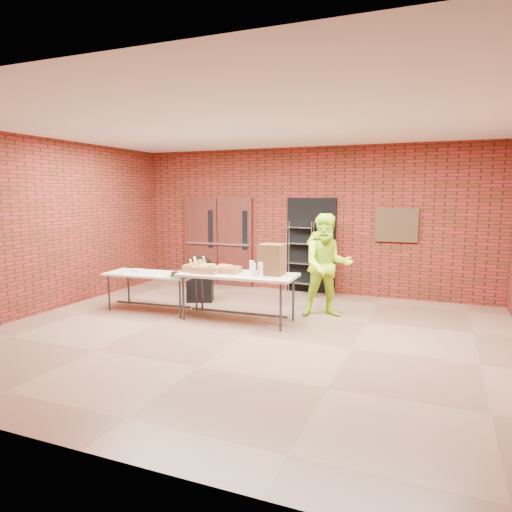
{
  "coord_description": "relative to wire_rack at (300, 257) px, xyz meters",
  "views": [
    {
      "loc": [
        2.75,
        -6.29,
        2.17
      ],
      "look_at": [
        -0.38,
        1.4,
        1.05
      ],
      "focal_mm": 32.0,
      "sensor_mm": 36.0,
      "label": 1
    }
  ],
  "objects": [
    {
      "name": "napkin_box",
      "position": [
        -2.4,
        -2.6,
        -0.05
      ],
      "size": [
        0.18,
        0.12,
        0.06
      ],
      "primitive_type": "cube",
      "color": "white",
      "rests_on": "table_left"
    },
    {
      "name": "table_right",
      "position": [
        -0.32,
        -2.6,
        -0.04
      ],
      "size": [
        2.04,
        0.92,
        0.82
      ],
      "rotation": [
        0.0,
        0.0,
        0.04
      ],
      "color": "tan",
      "rests_on": "room"
    },
    {
      "name": "table_left",
      "position": [
        -2.09,
        -2.59,
        -0.14
      ],
      "size": [
        1.79,
        0.86,
        0.72
      ],
      "rotation": [
        0.0,
        0.0,
        0.08
      ],
      "color": "tan",
      "rests_on": "room"
    },
    {
      "name": "cup_stack_front",
      "position": [
        0.01,
        -2.71,
        0.14
      ],
      "size": [
        0.07,
        0.07,
        0.22
      ],
      "primitive_type": "cylinder",
      "color": "white",
      "rests_on": "table_right"
    },
    {
      "name": "double_doors",
      "position": [
        -2.08,
        0.12,
        0.26
      ],
      "size": [
        1.78,
        0.12,
        2.1
      ],
      "color": "#461C14",
      "rests_on": "room"
    },
    {
      "name": "basket_bananas",
      "position": [
        -1.05,
        -2.64,
        0.1
      ],
      "size": [
        0.48,
        0.38,
        0.15
      ],
      "color": "#9E6D3F",
      "rests_on": "table_right"
    },
    {
      "name": "volunteer_woman",
      "position": [
        0.56,
        -0.27,
        0.08
      ],
      "size": [
        0.75,
        0.63,
        1.75
      ],
      "primitive_type": "imported",
      "rotation": [
        0.0,
        0.0,
        3.52
      ],
      "color": "#ABE419",
      "rests_on": "room"
    },
    {
      "name": "cup_stack_back",
      "position": [
        -0.09,
        -2.54,
        0.15
      ],
      "size": [
        0.08,
        0.08,
        0.23
      ],
      "primitive_type": "cylinder",
      "color": "white",
      "rests_on": "table_right"
    },
    {
      "name": "covered_grill",
      "position": [
        -1.65,
        -1.56,
        -0.33
      ],
      "size": [
        0.63,
        0.58,
        0.93
      ],
      "rotation": [
        0.0,
        0.0,
        0.37
      ],
      "color": "black",
      "rests_on": "room"
    },
    {
      "name": "muffin_tray",
      "position": [
        -1.42,
        -2.68,
        -0.03
      ],
      "size": [
        0.41,
        0.41,
        0.1
      ],
      "color": "#154F16",
      "rests_on": "table_left"
    },
    {
      "name": "basket_oranges",
      "position": [
        -0.54,
        -2.58,
        0.09
      ],
      "size": [
        0.43,
        0.34,
        0.13
      ],
      "color": "#9E6D3F",
      "rests_on": "table_right"
    },
    {
      "name": "bronze_plaque",
      "position": [
        2.01,
        0.13,
        0.76
      ],
      "size": [
        0.85,
        0.04,
        0.7
      ],
      "primitive_type": "cube",
      "color": "#422D1A",
      "rests_on": "room"
    },
    {
      "name": "coffee_dispenser",
      "position": [
        0.25,
        -2.49,
        0.29
      ],
      "size": [
        0.4,
        0.36,
        0.52
      ],
      "primitive_type": "cube",
      "color": "#53381C",
      "rests_on": "table_right"
    },
    {
      "name": "cup_stack_mid",
      "position": [
        0.17,
        -2.8,
        0.16
      ],
      "size": [
        0.08,
        0.08,
        0.25
      ],
      "primitive_type": "cylinder",
      "color": "white",
      "rests_on": "table_right"
    },
    {
      "name": "dark_doorway",
      "position": [
        0.21,
        0.14,
        0.26
      ],
      "size": [
        1.1,
        0.06,
        2.1
      ],
      "primitive_type": "cube",
      "color": "black",
      "rests_on": "room"
    },
    {
      "name": "basket_apples",
      "position": [
        -0.85,
        -2.72,
        0.1
      ],
      "size": [
        0.47,
        0.36,
        0.15
      ],
      "color": "#9E6D3F",
      "rests_on": "table_right"
    },
    {
      "name": "room",
      "position": [
        0.11,
        -3.32,
        0.81
      ],
      "size": [
        8.08,
        7.08,
        3.28
      ],
      "color": "brown",
      "rests_on": "ground"
    },
    {
      "name": "wire_rack",
      "position": [
        0.0,
        0.0,
        0.0
      ],
      "size": [
        0.6,
        0.26,
        1.58
      ],
      "primitive_type": null,
      "rotation": [
        0.0,
        0.0,
        -0.11
      ],
      "color": "silver",
      "rests_on": "room"
    },
    {
      "name": "volunteer_man",
      "position": [
        1.03,
        -1.75,
        0.13
      ],
      "size": [
        1.09,
        0.97,
        1.84
      ],
      "primitive_type": "imported",
      "rotation": [
        0.0,
        0.0,
        0.37
      ],
      "color": "#ABE419",
      "rests_on": "room"
    }
  ]
}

